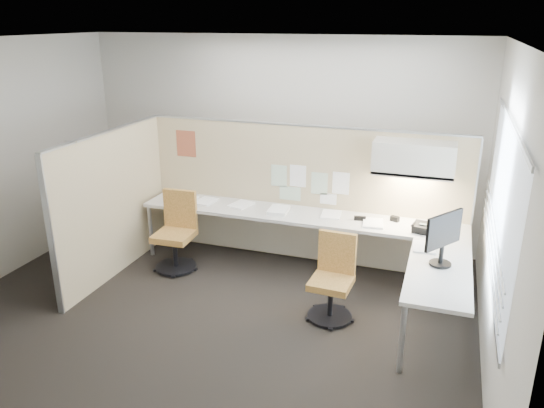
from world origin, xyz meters
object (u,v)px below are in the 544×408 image
at_px(desk, 322,231).
at_px(chair_right, 333,280).
at_px(chair_left, 177,234).
at_px(monitor, 443,236).
at_px(phone, 422,228).

relative_size(desk, chair_right, 4.47).
bearing_deg(desk, chair_right, -68.38).
bearing_deg(chair_right, chair_left, 169.17).
xyz_separation_m(chair_left, chair_right, (2.11, -0.52, -0.03)).
bearing_deg(monitor, desk, 94.79).
relative_size(chair_right, monitor, 1.68).
bearing_deg(desk, chair_left, -169.91).
height_order(desk, phone, phone).
distance_m(chair_left, monitor, 3.23).
height_order(monitor, phone, monitor).
height_order(desk, chair_right, chair_right).
bearing_deg(monitor, phone, 50.21).
distance_m(desk, phone, 1.16).
height_order(desk, monitor, monitor).
xyz_separation_m(desk, monitor, (1.37, -0.78, 0.44)).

